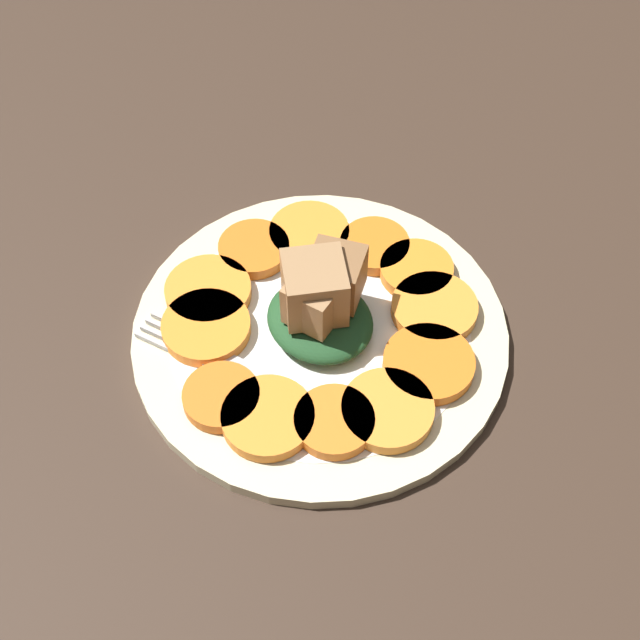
# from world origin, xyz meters

# --- Properties ---
(table_slab) EXTENTS (1.20, 1.20, 0.02)m
(table_slab) POSITION_xyz_m (0.00, 0.00, 0.01)
(table_slab) COLOR #38281E
(table_slab) RESTS_ON ground
(plate) EXTENTS (0.27, 0.27, 0.01)m
(plate) POSITION_xyz_m (0.00, 0.00, 0.03)
(plate) COLOR beige
(plate) RESTS_ON table_slab
(carrot_slice_0) EXTENTS (0.06, 0.06, 0.01)m
(carrot_slice_0) POSITION_xyz_m (-0.05, -0.06, 0.04)
(carrot_slice_0) COLOR orange
(carrot_slice_0) RESTS_ON plate
(carrot_slice_1) EXTENTS (0.05, 0.05, 0.01)m
(carrot_slice_1) POSITION_xyz_m (-0.00, -0.09, 0.04)
(carrot_slice_1) COLOR orange
(carrot_slice_1) RESTS_ON plate
(carrot_slice_2) EXTENTS (0.06, 0.06, 0.01)m
(carrot_slice_2) POSITION_xyz_m (0.03, -0.08, 0.04)
(carrot_slice_2) COLOR orange
(carrot_slice_2) RESTS_ON plate
(carrot_slice_3) EXTENTS (0.05, 0.05, 0.01)m
(carrot_slice_3) POSITION_xyz_m (0.06, -0.05, 0.04)
(carrot_slice_3) COLOR orange
(carrot_slice_3) RESTS_ON plate
(carrot_slice_4) EXTENTS (0.06, 0.06, 0.01)m
(carrot_slice_4) POSITION_xyz_m (0.08, -0.01, 0.04)
(carrot_slice_4) COLOR orange
(carrot_slice_4) RESTS_ON plate
(carrot_slice_5) EXTENTS (0.06, 0.06, 0.01)m
(carrot_slice_5) POSITION_xyz_m (0.07, 0.03, 0.04)
(carrot_slice_5) COLOR orange
(carrot_slice_5) RESTS_ON plate
(carrot_slice_6) EXTENTS (0.06, 0.06, 0.01)m
(carrot_slice_6) POSITION_xyz_m (0.04, 0.07, 0.04)
(carrot_slice_6) COLOR orange
(carrot_slice_6) RESTS_ON plate
(carrot_slice_7) EXTENTS (0.05, 0.05, 0.01)m
(carrot_slice_7) POSITION_xyz_m (0.01, 0.09, 0.04)
(carrot_slice_7) COLOR orange
(carrot_slice_7) RESTS_ON plate
(carrot_slice_8) EXTENTS (0.05, 0.05, 0.01)m
(carrot_slice_8) POSITION_xyz_m (-0.03, 0.08, 0.04)
(carrot_slice_8) COLOR orange
(carrot_slice_8) RESTS_ON plate
(carrot_slice_9) EXTENTS (0.06, 0.06, 0.01)m
(carrot_slice_9) POSITION_xyz_m (-0.07, 0.05, 0.04)
(carrot_slice_9) COLOR orange
(carrot_slice_9) RESTS_ON plate
(carrot_slice_10) EXTENTS (0.05, 0.05, 0.01)m
(carrot_slice_10) POSITION_xyz_m (-0.09, 0.01, 0.04)
(carrot_slice_10) COLOR orange
(carrot_slice_10) RESTS_ON plate
(carrot_slice_11) EXTENTS (0.06, 0.06, 0.01)m
(carrot_slice_11) POSITION_xyz_m (-0.08, -0.04, 0.04)
(carrot_slice_11) COLOR orange
(carrot_slice_11) RESTS_ON plate
(center_pile) EXTENTS (0.08, 0.08, 0.06)m
(center_pile) POSITION_xyz_m (-0.00, 0.00, 0.06)
(center_pile) COLOR #1E4723
(center_pile) RESTS_ON plate
(fork) EXTENTS (0.19, 0.08, 0.00)m
(fork) POSITION_xyz_m (-0.00, -0.06, 0.03)
(fork) COLOR #B2B2B7
(fork) RESTS_ON plate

